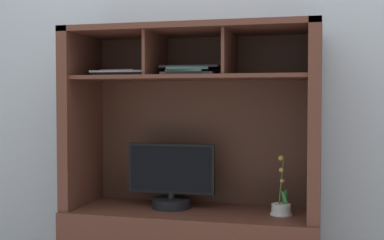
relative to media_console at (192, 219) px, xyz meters
name	(u,v)px	position (x,y,z in m)	size (l,w,h in m)	color
back_wall	(204,47)	(0.00, 0.27, 0.94)	(6.00, 0.02, 2.80)	#ABB5BE
media_console	(192,219)	(0.00, 0.00, 0.00)	(1.33, 0.53, 1.48)	#512B20
tv_monitor	(171,180)	(-0.12, 0.01, 0.20)	(0.48, 0.21, 0.35)	black
potted_orchid	(281,207)	(0.47, -0.02, 0.09)	(0.11, 0.11, 0.31)	silver
magazine_stack_left	(191,71)	(-0.02, 0.04, 0.79)	(0.32, 0.34, 0.05)	slate
magazine_stack_centre	(125,74)	(-0.40, 0.04, 0.78)	(0.33, 0.33, 0.04)	#262F3A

